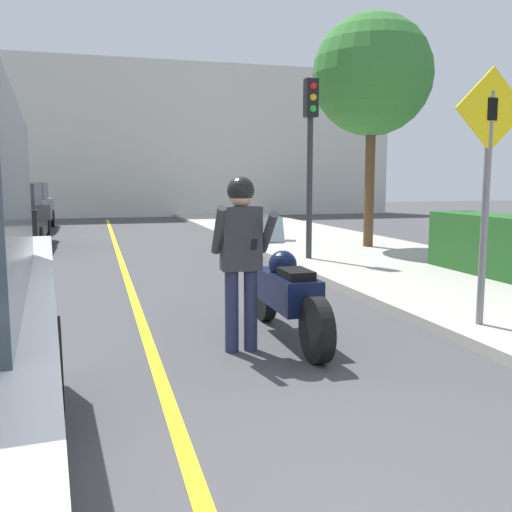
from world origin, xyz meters
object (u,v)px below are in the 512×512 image
motorcycle (287,293)px  street_tree (372,76)px  traffic_light (311,135)px  crossing_sign (488,173)px  parked_car_black (7,216)px  parked_car_grey (23,206)px  person_biker (241,245)px

motorcycle → street_tree: bearing=57.0°
traffic_light → street_tree: street_tree is taller
crossing_sign → parked_car_black: crossing_sign is taller
crossing_sign → parked_car_grey: size_ratio=0.68×
traffic_light → parked_car_black: size_ratio=0.87×
person_biker → traffic_light: bearing=62.6°
motorcycle → parked_car_grey: 16.34m
street_tree → crossing_sign: bearing=-107.5°
parked_car_black → parked_car_grey: (-0.27, 5.74, 0.00)m
motorcycle → person_biker: size_ratio=1.34×
motorcycle → crossing_sign: size_ratio=0.84×
traffic_light → street_tree: size_ratio=0.66×
street_tree → parked_car_black: street_tree is taller
motorcycle → traffic_light: bearing=66.5°
street_tree → person_biker: bearing=-125.1°
traffic_light → parked_car_black: (-6.48, 4.72, -1.82)m
person_biker → parked_car_grey: person_biker is taller
traffic_light → motorcycle: bearing=-113.5°
motorcycle → parked_car_black: 10.83m
person_biker → street_tree: (5.10, 7.27, 3.13)m
person_biker → street_tree: street_tree is taller
crossing_sign → traffic_light: bearing=88.8°
parked_car_black → parked_car_grey: size_ratio=1.00×
motorcycle → traffic_light: size_ratio=0.66×
crossing_sign → parked_car_black: (-6.36, 10.44, -0.98)m
person_biker → street_tree: bearing=54.9°
crossing_sign → street_tree: 8.12m
parked_car_black → parked_car_grey: 5.75m
crossing_sign → parked_car_grey: crossing_sign is taller
motorcycle → parked_car_black: parked_car_black is taller
traffic_light → parked_car_black: 8.22m
person_biker → parked_car_grey: (-3.86, 16.05, -0.25)m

